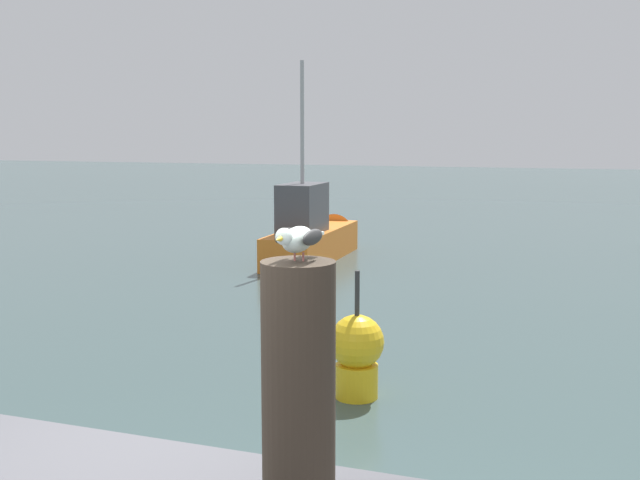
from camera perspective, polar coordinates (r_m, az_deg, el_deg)
The scene contains 4 objects.
mooring_post at distance 3.07m, azimuth -1.61°, elevation -10.98°, with size 0.29×0.29×1.01m, color #382D23.
seagull at distance 2.92m, azimuth -1.70°, elevation 0.12°, with size 0.15×0.39×0.14m.
boat_orange at distance 16.60m, azimuth -0.33°, elevation 0.47°, with size 1.18×4.50×4.24m.
channel_buoy at distance 7.92m, azimuth 2.76°, elevation -8.36°, with size 0.56×0.56×1.33m.
Camera 1 is at (2.06, -3.14, 2.69)m, focal length 42.98 mm.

